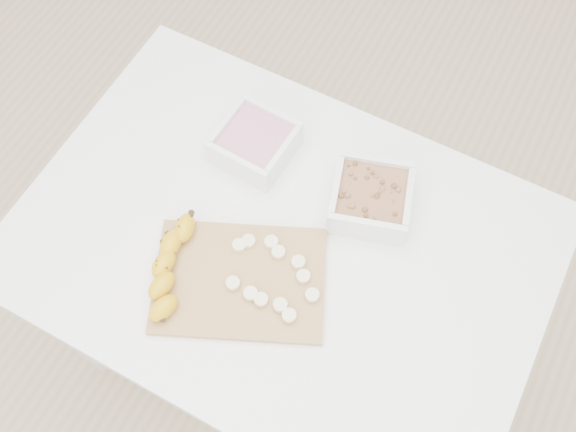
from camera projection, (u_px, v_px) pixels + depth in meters
The scene contains 7 objects.
ground at pixel (283, 345), 1.89m from camera, with size 3.50×3.50×0.00m, color #C6AD89.
table at pixel (281, 261), 1.31m from camera, with size 1.00×0.70×0.75m.
bowl_yogurt at pixel (255, 142), 1.28m from camera, with size 0.15×0.15×0.07m.
bowl_granola at pixel (371, 198), 1.22m from camera, with size 0.19×0.19×0.07m.
cutting_board at pixel (240, 280), 1.18m from camera, with size 0.31×0.22×0.01m, color #B9894A.
banana at pixel (170, 269), 1.16m from camera, with size 0.06×0.21×0.04m, color #D49D0D, non-canonical shape.
banana_slices at pixel (272, 276), 1.17m from camera, with size 0.19×0.14×0.02m.
Camera 1 is at (0.25, -0.43, 1.87)m, focal length 40.00 mm.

